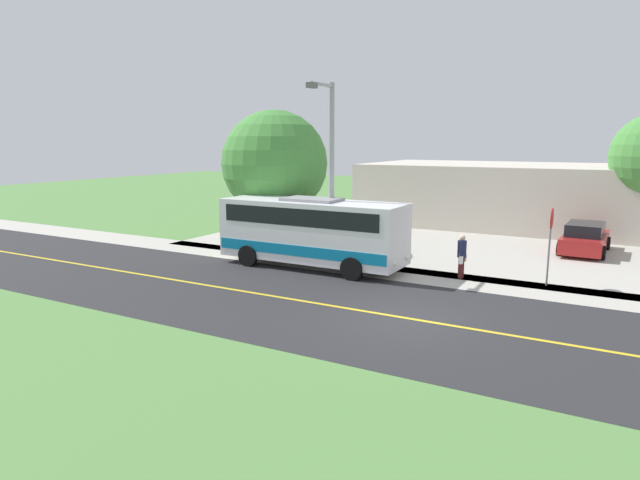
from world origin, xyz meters
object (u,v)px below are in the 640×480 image
Objects in this scene: street_light_pole at (330,167)px; parked_car_near at (585,239)px; pedestrian_waiting at (386,251)px; shuttle_bus_front at (312,229)px; pedestrian_with_bags at (462,255)px; stop_sign at (551,233)px; commercial_building at (563,196)px; tree_curbside at (275,164)px.

street_light_pole reaches higher than parked_car_near.
street_light_pole is (-0.18, -2.62, 3.20)m from pedestrian_waiting.
parked_car_near is (-8.89, 9.83, -0.92)m from shuttle_bus_front.
pedestrian_waiting is at bearing -70.57° from pedestrian_with_bags.
commercial_building is (-15.30, -1.03, -0.06)m from stop_sign.
street_light_pole is at bearing -93.93° from pedestrian_waiting.
stop_sign is 13.10m from tree_curbside.
pedestrian_with_bags is 6.33m from street_light_pole.
pedestrian_with_bags is 0.23× the size of street_light_pole.
stop_sign is at bearing 103.63° from pedestrian_waiting.
parked_car_near is (-8.69, 6.58, -0.29)m from pedestrian_waiting.
stop_sign reaches higher than parked_car_near.
pedestrian_waiting is 0.63× the size of stop_sign.
pedestrian_waiting is (0.97, -2.75, 0.07)m from pedestrian_with_bags.
shuttle_bus_front is 3.32m from pedestrian_waiting.
stop_sign is at bearing 3.84° from commercial_building.
street_light_pole is 5.10m from tree_curbside.
parked_car_near is at bearing 174.00° from stop_sign.
pedestrian_waiting reaches higher than pedestrian_with_bags.
shuttle_bus_front is at bearing -78.99° from pedestrian_with_bags.
street_light_pole reaches higher than shuttle_bus_front.
pedestrian_with_bags is at bearing -7.37° from commercial_building.
pedestrian_with_bags is (-1.17, 6.01, -0.69)m from shuttle_bus_front.
shuttle_bus_front reaches higher than pedestrian_waiting.
pedestrian_with_bags is at bearing 98.38° from street_light_pole.
pedestrian_with_bags is 3.27m from stop_sign.
stop_sign is at bearing 98.30° from street_light_pole.
tree_curbside is (-1.74, -9.79, 3.25)m from pedestrian_with_bags.
pedestrian_waiting is at bearing 93.49° from shuttle_bus_front.
pedestrian_waiting is 6.06m from stop_sign.
shuttle_bus_front is 18.72m from commercial_building.
commercial_building is (-16.53, 7.40, -2.29)m from street_light_pole.
street_light_pole is at bearing 60.25° from tree_curbside.
parked_car_near is (-7.72, 3.83, -0.23)m from pedestrian_with_bags.
shuttle_bus_front is at bearing -47.89° from parked_car_near.
shuttle_bus_front is at bearing -86.51° from pedestrian_waiting.
shuttle_bus_front reaches higher than parked_car_near.
pedestrian_waiting is at bearing -76.37° from stop_sign.
pedestrian_waiting is 8.19m from tree_curbside.
street_light_pole reaches higher than pedestrian_with_bags.
pedestrian_waiting is 17.40m from commercial_building.
shuttle_bus_front is at bearing -59.48° from street_light_pole.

